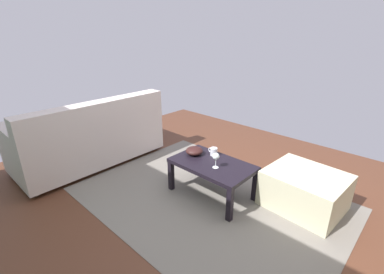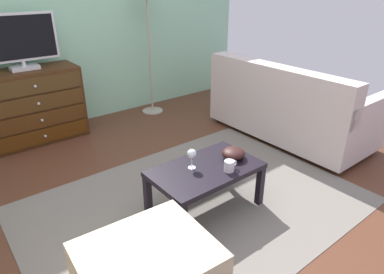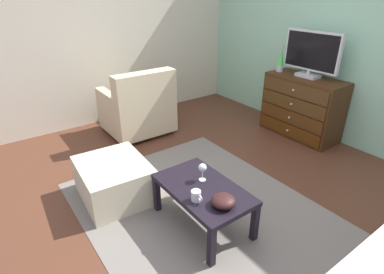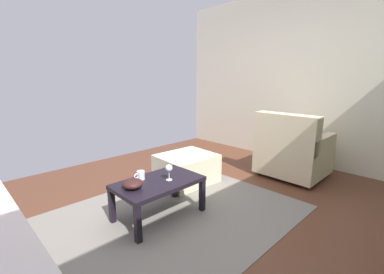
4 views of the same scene
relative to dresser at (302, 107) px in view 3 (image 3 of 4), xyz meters
name	(u,v)px [view 3 (image 3 of 4)]	position (x,y,z in m)	size (l,w,h in m)	color
ground_plane	(211,200)	(0.41, -1.88, -0.43)	(5.51, 4.85, 0.05)	#542F1F
wall_accent_rear	(361,35)	(0.41, 0.31, 0.94)	(5.51, 0.12, 2.69)	#92C9A7
wall_plain_left	(98,27)	(-2.11, -1.88, 0.94)	(0.12, 4.85, 2.69)	beige
area_rug	(208,217)	(0.61, -2.08, -0.40)	(2.60, 1.90, 0.01)	slate
dresser	(302,107)	(0.00, 0.00, 0.00)	(1.01, 0.49, 0.80)	#402411
tv	(312,53)	(-0.01, 0.02, 0.70)	(0.76, 0.18, 0.57)	silver
lava_lamp	(281,61)	(-0.40, -0.04, 0.55)	(0.09, 0.09, 0.33)	#B7B7BC
coffee_table	(203,192)	(0.64, -2.16, -0.08)	(0.83, 0.50, 0.38)	black
wine_glass	(202,168)	(0.55, -2.10, 0.09)	(0.07, 0.07, 0.16)	silver
mug	(196,196)	(0.74, -2.31, 0.02)	(0.11, 0.08, 0.08)	silver
bowl_decorative	(223,201)	(0.91, -2.18, 0.02)	(0.19, 0.19, 0.08)	#311716
armchair	(138,108)	(-1.34, -1.74, -0.04)	(0.80, 0.82, 0.90)	#332319
ottoman	(114,180)	(-0.16, -2.61, -0.22)	(0.70, 0.60, 0.37)	beige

